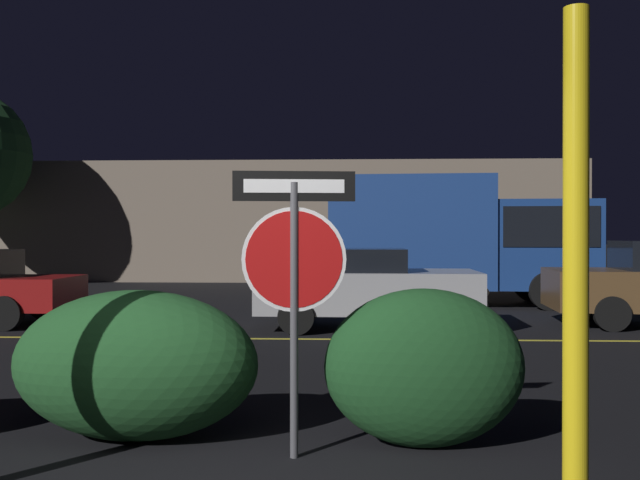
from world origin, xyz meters
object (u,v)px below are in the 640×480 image
object	(u,v)px
stop_sign	(294,257)
delivery_truck	(461,236)
hedge_bush_3	(424,368)
yellow_pole_right	(576,283)
hedge_bush_2	(136,365)
passing_car_2	(367,287)

from	to	relation	value
stop_sign	delivery_truck	world-z (taller)	delivery_truck
stop_sign	delivery_truck	xyz separation A→B (m)	(3.01, 11.69, 0.14)
hedge_bush_3	delivery_truck	distance (m)	11.62
yellow_pole_right	hedge_bush_3	world-z (taller)	yellow_pole_right
stop_sign	hedge_bush_3	xyz separation A→B (m)	(0.98, 0.30, -0.86)
hedge_bush_2	hedge_bush_3	bearing A→B (deg)	-2.58
hedge_bush_2	passing_car_2	bearing A→B (deg)	73.92
stop_sign	hedge_bush_2	size ratio (longest dim) A/B	1.07
yellow_pole_right	hedge_bush_2	size ratio (longest dim) A/B	1.41
delivery_truck	passing_car_2	bearing A→B (deg)	-24.12
yellow_pole_right	passing_car_2	size ratio (longest dim) A/B	0.71
yellow_pole_right	passing_car_2	world-z (taller)	yellow_pole_right
hedge_bush_3	passing_car_2	size ratio (longest dim) A/B	0.39
stop_sign	hedge_bush_3	size ratio (longest dim) A/B	1.37
hedge_bush_2	hedge_bush_3	world-z (taller)	hedge_bush_3
yellow_pole_right	passing_car_2	distance (m)	8.96
hedge_bush_3	passing_car_2	world-z (taller)	passing_car_2
hedge_bush_3	yellow_pole_right	bearing A→B (deg)	-72.70
hedge_bush_2	stop_sign	bearing A→B (deg)	-17.21
stop_sign	delivery_truck	bearing A→B (deg)	69.01
passing_car_2	delivery_truck	xyz separation A→B (m)	(2.31, 4.35, 0.89)
hedge_bush_2	yellow_pole_right	bearing A→B (deg)	-34.37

